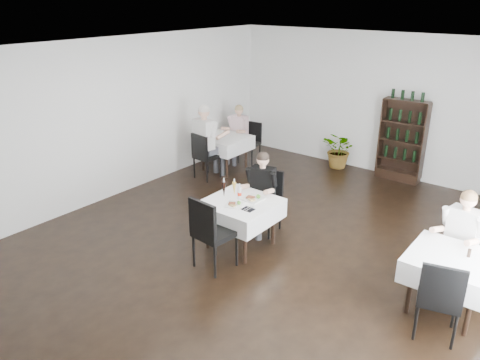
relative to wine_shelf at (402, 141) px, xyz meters
name	(u,v)px	position (x,y,z in m)	size (l,w,h in m)	color
room_shell	(257,160)	(-0.60, -4.31, 0.65)	(9.00, 9.00, 9.00)	black
wine_shelf	(402,141)	(0.00, 0.00, 0.00)	(0.90, 0.28, 1.75)	black
main_table	(241,210)	(-0.90, -4.31, -0.23)	(1.03, 1.03, 0.77)	black
left_table	(225,143)	(-3.30, -1.81, -0.23)	(0.98, 0.98, 0.77)	black
right_table	(450,267)	(2.10, -4.01, -0.23)	(0.98, 0.98, 0.77)	black
potted_tree	(340,150)	(-1.32, -0.11, -0.43)	(0.76, 0.66, 0.84)	#26571E
main_chair_far	(266,197)	(-0.91, -3.61, -0.26)	(0.53, 0.54, 1.04)	black
main_chair_near	(210,230)	(-0.83, -5.10, -0.22)	(0.54, 0.55, 1.11)	black
left_chair_far	(251,140)	(-3.17, -1.01, -0.31)	(0.47, 0.48, 0.94)	black
left_chair_near	(204,153)	(-3.28, -2.52, -0.27)	(0.49, 0.50, 1.00)	black
right_chair_far	(468,249)	(2.14, -3.28, -0.30)	(0.47, 0.48, 0.96)	black
right_chair_near	(440,296)	(2.16, -4.63, -0.26)	(0.57, 0.57, 1.02)	black
diner_main	(261,187)	(-0.94, -3.74, -0.04)	(0.56, 0.59, 1.38)	#3C3C43
diner_left_far	(237,130)	(-3.39, -1.24, -0.06)	(0.52, 0.53, 1.36)	#3C3C43
diner_left_near	(208,136)	(-3.26, -2.41, 0.09)	(0.65, 0.67, 1.61)	#3C3C43
diner_right_far	(460,233)	(2.03, -3.44, -0.03)	(0.57, 0.60, 1.41)	#3C3C43
plate_far	(253,198)	(-0.78, -4.15, -0.06)	(0.29, 0.29, 0.09)	white
plate_near	(235,204)	(-0.87, -4.50, -0.06)	(0.31, 0.31, 0.08)	white
pilsner_dark	(224,189)	(-1.20, -4.35, 0.05)	(0.07, 0.07, 0.32)	black
pilsner_lager	(234,188)	(-1.12, -4.19, 0.04)	(0.06, 0.06, 0.27)	gold
coke_bottle	(240,193)	(-0.96, -4.26, 0.02)	(0.06, 0.06, 0.25)	silver
napkin_cutlery	(248,209)	(-0.63, -4.48, -0.07)	(0.18, 0.20, 0.02)	black
pepper_mill	(469,253)	(2.25, -3.91, -0.02)	(0.04, 0.04, 0.10)	black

